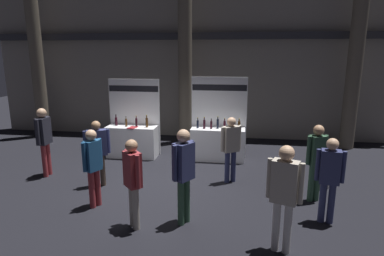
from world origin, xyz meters
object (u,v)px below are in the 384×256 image
Objects in this scene: exhibitor_booth_0 at (133,138)px; visitor_0 at (231,144)px; visitor_6 at (184,168)px; visitor_9 at (316,157)px; visitor_8 at (330,174)px; visitor_2 at (44,136)px; visitor_4 at (97,148)px; visitor_7 at (93,163)px; trash_bin at (322,174)px; exhibitor_booth_1 at (218,140)px; visitor_3 at (133,177)px; visitor_1 at (284,190)px.

visitor_0 is at bearing -28.63° from exhibitor_booth_0.
visitor_9 is (2.61, 1.34, -0.11)m from visitor_6.
exhibitor_booth_0 is 4.44m from visitor_6.
visitor_0 is 0.99× the size of visitor_8.
visitor_6 is (3.93, -1.89, 0.03)m from visitor_2.
exhibitor_booth_0 is 2.39m from visitor_4.
visitor_8 is (4.59, -0.00, 0.02)m from visitor_7.
visitor_0 is 0.92× the size of visitor_2.
exhibitor_booth_0 reaches higher than visitor_9.
visitor_7 is at bearing -126.56° from visitor_2.
visitor_2 reaches higher than visitor_8.
visitor_9 is (6.54, -0.55, -0.08)m from visitor_2.
visitor_7 reaches higher than visitor_4.
trash_bin is at bearing -21.44° from visitor_6.
visitor_8 is (4.96, -1.04, 0.02)m from visitor_4.
exhibitor_booth_0 reaches higher than visitor_7.
visitor_8 is at bearing 104.90° from visitor_0.
visitor_6 is 2.68m from visitor_8.
exhibitor_booth_0 is 5.96m from visitor_8.
exhibitor_booth_1 is 3.93m from visitor_6.
visitor_9 is at bearing -113.21° from trash_bin.
visitor_6 is 1.99m from visitor_7.
visitor_9 is (2.24, -2.53, 0.39)m from exhibitor_booth_1.
exhibitor_booth_0 is 5.45m from visitor_9.
exhibitor_booth_1 is 1.45× the size of visitor_9.
visitor_7 is (-2.31, -3.46, 0.36)m from exhibitor_booth_1.
visitor_3 is 1.02× the size of visitor_7.
visitor_4 is (-0.07, -2.36, 0.37)m from exhibitor_booth_0.
exhibitor_booth_0 is 5.46m from trash_bin.
visitor_4 is at bearing -105.27° from visitor_2.
visitor_4 is (-5.27, -0.71, 0.64)m from trash_bin.
visitor_6 is 1.10× the size of visitor_7.
visitor_0 reaches higher than trash_bin.
visitor_1 is 1.44m from visitor_8.
visitor_8 is (2.28, -3.47, 0.38)m from exhibitor_booth_1.
visitor_3 is at bearing 140.98° from visitor_6.
visitor_2 reaches higher than visitor_7.
trash_bin is (5.20, -1.65, -0.28)m from exhibitor_booth_0.
visitor_7 is (-3.64, 1.08, -0.11)m from visitor_1.
exhibitor_booth_0 is 3.48m from visitor_0.
visitor_4 is 1.09m from visitor_7.
exhibitor_booth_1 is at bearing 146.35° from trash_bin.
exhibitor_booth_1 is at bearing -108.12° from visitor_0.
visitor_7 is 4.65m from visitor_9.
trash_bin is 2.26m from visitor_0.
visitor_7 is (-1.07, 0.70, -0.03)m from visitor_3.
visitor_8 is at bearing -48.69° from visitor_6.
visitor_2 is 1.06× the size of visitor_3.
exhibitor_booth_1 is 3.40m from visitor_9.
trash_bin is at bearing -93.47° from visitor_1.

